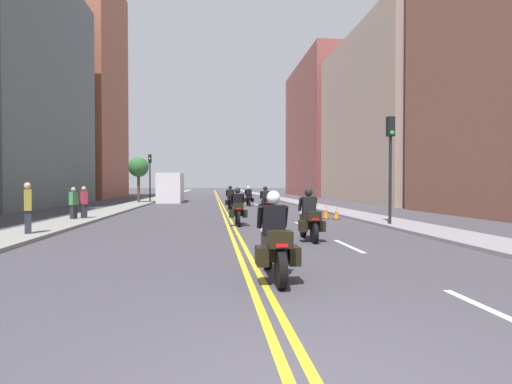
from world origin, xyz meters
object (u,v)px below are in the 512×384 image
object	(u,v)px
motorcycle_3	(266,203)
traffic_cone_0	(326,212)
motorcycle_4	(230,200)
motorcycle_0	(274,244)
traffic_light_far	(150,169)
traffic_light_near	(390,151)
traffic_cone_1	(336,213)
parked_truck	(171,189)
pedestrian_1	(84,203)
motorcycle_5	(249,198)
pedestrian_0	(74,204)
street_tree_0	(139,168)
motorcycle_1	(309,219)
motorcycle_2	(238,209)
pedestrian_2	(28,209)

from	to	relation	value
motorcycle_3	traffic_cone_0	world-z (taller)	motorcycle_3
motorcycle_4	traffic_cone_0	distance (m)	8.96
motorcycle_0	traffic_light_far	world-z (taller)	traffic_light_far
traffic_light_near	traffic_cone_1	bearing A→B (deg)	106.65
parked_truck	pedestrian_1	bearing A→B (deg)	-96.23
motorcycle_4	traffic_light_near	size ratio (longest dim) A/B	0.48
motorcycle_5	motorcycle_0	bearing A→B (deg)	-95.09
traffic_light_near	pedestrian_0	size ratio (longest dim) A/B	2.80
traffic_light_far	pedestrian_0	distance (m)	18.85
motorcycle_0	traffic_light_near	world-z (taller)	traffic_light_near
traffic_light_far	street_tree_0	world-z (taller)	traffic_light_far
motorcycle_0	street_tree_0	bearing A→B (deg)	104.15
motorcycle_1	traffic_light_near	bearing A→B (deg)	39.97
traffic_light_near	pedestrian_0	bearing A→B (deg)	164.08
traffic_light_near	pedestrian_1	xyz separation A→B (m)	(-13.45, 4.30, -2.27)
motorcycle_5	traffic_cone_0	xyz separation A→B (m)	(2.77, -12.64, -0.29)
traffic_cone_0	street_tree_0	size ratio (longest dim) A/B	0.18
traffic_light_near	parked_truck	xyz separation A→B (m)	(-11.26, 24.36, -1.85)
traffic_cone_0	parked_truck	distance (m)	22.64
motorcycle_2	pedestrian_0	xyz separation A→B (m)	(-7.59, 2.66, 0.16)
traffic_light_far	street_tree_0	bearing A→B (deg)	-133.27
street_tree_0	traffic_light_near	bearing A→B (deg)	-57.29
pedestrian_1	motorcycle_0	bearing A→B (deg)	169.46
traffic_cone_0	traffic_cone_1	distance (m)	0.52
motorcycle_2	street_tree_0	xyz separation A→B (m)	(-7.72, 20.42, 2.60)
motorcycle_1	street_tree_0	size ratio (longest dim) A/B	0.49
motorcycle_1	motorcycle_2	distance (m)	5.27
motorcycle_1	motorcycle_4	size ratio (longest dim) A/B	0.94
motorcycle_5	motorcycle_3	bearing A→B (deg)	-90.61
traffic_light_near	motorcycle_5	bearing A→B (deg)	104.72
motorcycle_0	traffic_light_near	size ratio (longest dim) A/B	0.50
motorcycle_0	traffic_light_far	bearing A→B (deg)	102.20
motorcycle_0	motorcycle_1	bearing A→B (deg)	68.90
street_tree_0	motorcycle_2	bearing A→B (deg)	-69.29
motorcycle_0	traffic_light_far	distance (m)	32.04
motorcycle_5	street_tree_0	bearing A→B (deg)	150.87
motorcycle_4	motorcycle_1	bearing A→B (deg)	-86.34
pedestrian_1	motorcycle_1	bearing A→B (deg)	-170.90
motorcycle_1	motorcycle_5	distance (m)	20.18
pedestrian_2	parked_truck	xyz separation A→B (m)	(2.13, 26.15, 0.33)
pedestrian_2	street_tree_0	world-z (taller)	street_tree_0
traffic_cone_1	pedestrian_1	distance (m)	12.37
pedestrian_1	parked_truck	size ratio (longest dim) A/B	0.25
traffic_cone_1	pedestrian_1	world-z (taller)	pedestrian_1
motorcycle_4	traffic_cone_0	world-z (taller)	motorcycle_4
motorcycle_4	street_tree_0	xyz separation A→B (m)	(-7.89, 10.03, 2.61)
traffic_light_far	pedestrian_0	size ratio (longest dim) A/B	2.80
motorcycle_5	traffic_light_far	xyz separation A→B (m)	(-8.71, 6.08, 2.48)
motorcycle_2	street_tree_0	size ratio (longest dim) A/B	0.51
pedestrian_0	pedestrian_1	xyz separation A→B (m)	(0.36, 0.36, 0.02)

